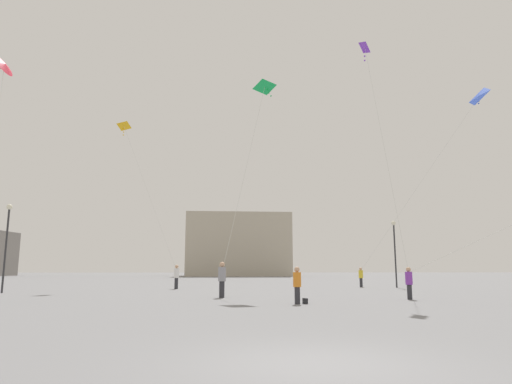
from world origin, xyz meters
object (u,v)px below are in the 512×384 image
object	(u,v)px
person_in_grey	(222,278)
handbag_beside_flyer	(305,301)
person_in_orange	(297,283)
kite_emerald_delta	(264,91)
kite_violet_delta	(366,54)
lamppost_east	(7,234)
kite_amber_delta	(125,131)
person_in_white	(176,276)
building_centre_hall	(237,246)
kite_crimson_diamond	(4,66)
lamppost_west	(395,243)
person_in_yellow	(361,276)
person_in_purple	(409,282)
kite_cobalt_delta	(476,100)

from	to	relation	value
person_in_grey	handbag_beside_flyer	bearing A→B (deg)	-141.11
person_in_orange	kite_emerald_delta	distance (m)	15.27
person_in_grey	kite_violet_delta	xyz separation A→B (m)	(8.50, 0.95, 13.23)
lamppost_east	kite_violet_delta	bearing A→B (deg)	-10.29
kite_amber_delta	kite_emerald_delta	size ratio (longest dim) A/B	0.95
person_in_white	building_centre_hall	bearing A→B (deg)	98.10
kite_crimson_diamond	building_centre_hall	size ratio (longest dim) A/B	0.58
person_in_white	kite_amber_delta	world-z (taller)	kite_amber_delta
building_centre_hall	lamppost_east	size ratio (longest dim) A/B	3.64
kite_emerald_delta	person_in_orange	bearing A→B (deg)	-84.60
person_in_orange	person_in_grey	size ratio (longest dim) A/B	0.86
kite_violet_delta	lamppost_west	world-z (taller)	kite_violet_delta
kite_amber_delta	handbag_beside_flyer	world-z (taller)	kite_amber_delta
person_in_white	handbag_beside_flyer	bearing A→B (deg)	-49.95
person_in_grey	person_in_yellow	bearing A→B (deg)	-42.58
kite_crimson_diamond	person_in_white	bearing A→B (deg)	52.27
person_in_yellow	kite_crimson_diamond	bearing A→B (deg)	68.06
person_in_yellow	lamppost_east	size ratio (longest dim) A/B	0.29
person_in_purple	building_centre_hall	bearing A→B (deg)	-171.73
person_in_grey	lamppost_west	size ratio (longest dim) A/B	0.35
person_in_grey	person_in_purple	xyz separation A→B (m)	(9.28, -1.83, -0.15)
kite_violet_delta	lamppost_east	world-z (taller)	kite_violet_delta
person_in_orange	kite_cobalt_delta	xyz separation A→B (m)	(13.93, 9.31, 12.16)
lamppost_east	handbag_beside_flyer	world-z (taller)	lamppost_east
person_in_grey	kite_violet_delta	distance (m)	15.75
person_in_white	kite_crimson_diamond	world-z (taller)	kite_crimson_diamond
kite_cobalt_delta	building_centre_hall	distance (m)	64.42
kite_amber_delta	handbag_beside_flyer	xyz separation A→B (m)	(12.08, -16.00, -12.45)
person_in_white	kite_cobalt_delta	world-z (taller)	kite_cobalt_delta
person_in_yellow	kite_emerald_delta	size ratio (longest dim) A/B	0.13
person_in_purple	building_centre_hall	world-z (taller)	building_centre_hall
person_in_purple	lamppost_east	bearing A→B (deg)	-105.08
person_in_orange	kite_emerald_delta	world-z (taller)	kite_emerald_delta
kite_emerald_delta	building_centre_hall	size ratio (longest dim) A/B	0.63
person_in_orange	person_in_purple	world-z (taller)	person_in_orange
kite_cobalt_delta	kite_amber_delta	bearing A→B (deg)	165.19
kite_emerald_delta	lamppost_west	size ratio (longest dim) A/B	2.38
person_in_orange	kite_crimson_diamond	bearing A→B (deg)	-40.95
person_in_purple	person_in_yellow	size ratio (longest dim) A/B	1.00
person_in_grey	building_centre_hall	size ratio (longest dim) A/B	0.09
person_in_orange	person_in_yellow	xyz separation A→B (m)	(7.49, 17.06, -0.00)
kite_violet_delta	building_centre_hall	world-z (taller)	kite_violet_delta
person_in_yellow	kite_cobalt_delta	size ratio (longest dim) A/B	0.13
kite_amber_delta	person_in_purple	bearing A→B (deg)	-37.46
building_centre_hall	person_in_yellow	bearing A→B (deg)	-79.71
kite_violet_delta	lamppost_west	bearing A→B (deg)	65.26
kite_amber_delta	kite_crimson_diamond	xyz separation A→B (m)	(-3.57, -12.29, -0.21)
person_in_orange	person_in_purple	size ratio (longest dim) A/B	1.01
kite_cobalt_delta	lamppost_east	world-z (taller)	kite_cobalt_delta
kite_amber_delta	lamppost_west	size ratio (longest dim) A/B	2.26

